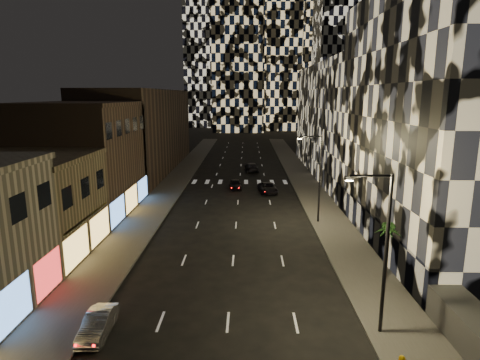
{
  "coord_description": "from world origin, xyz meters",
  "views": [
    {
      "loc": [
        1.08,
        -10.39,
        13.14
      ],
      "look_at": [
        0.51,
        23.18,
        6.0
      ],
      "focal_mm": 30.0,
      "sensor_mm": 36.0,
      "label": 1
    }
  ],
  "objects_px": {
    "streetlight_far": "(318,173)",
    "car_dark_rightlane": "(268,188)",
    "car_dark_oncoming": "(252,167)",
    "streetlight_near": "(382,244)",
    "palm_tree": "(388,233)",
    "car_silver_parked": "(98,324)",
    "car_dark_midlane": "(236,184)"
  },
  "relations": [
    {
      "from": "streetlight_far",
      "to": "palm_tree",
      "type": "bearing_deg",
      "value": -78.13
    },
    {
      "from": "streetlight_near",
      "to": "streetlight_far",
      "type": "height_order",
      "value": "same"
    },
    {
      "from": "streetlight_far",
      "to": "palm_tree",
      "type": "height_order",
      "value": "streetlight_far"
    },
    {
      "from": "car_dark_midlane",
      "to": "car_dark_oncoming",
      "type": "xyz_separation_m",
      "value": [
        2.44,
        13.4,
        0.08
      ]
    },
    {
      "from": "streetlight_near",
      "to": "car_silver_parked",
      "type": "relative_size",
      "value": 2.36
    },
    {
      "from": "streetlight_far",
      "to": "car_dark_midlane",
      "type": "distance_m",
      "value": 18.3
    },
    {
      "from": "car_dark_midlane",
      "to": "palm_tree",
      "type": "height_order",
      "value": "palm_tree"
    },
    {
      "from": "streetlight_far",
      "to": "car_dark_rightlane",
      "type": "bearing_deg",
      "value": 108.48
    },
    {
      "from": "car_silver_parked",
      "to": "palm_tree",
      "type": "relative_size",
      "value": 0.92
    },
    {
      "from": "streetlight_near",
      "to": "car_dark_rightlane",
      "type": "relative_size",
      "value": 1.86
    },
    {
      "from": "streetlight_far",
      "to": "palm_tree",
      "type": "xyz_separation_m",
      "value": [
        2.78,
        -13.22,
        -1.79
      ]
    },
    {
      "from": "streetlight_near",
      "to": "car_dark_midlane",
      "type": "distance_m",
      "value": 36.71
    },
    {
      "from": "palm_tree",
      "to": "streetlight_far",
      "type": "bearing_deg",
      "value": 101.87
    },
    {
      "from": "car_dark_oncoming",
      "to": "palm_tree",
      "type": "xyz_separation_m",
      "value": [
        9.2,
        -41.94,
        2.81
      ]
    },
    {
      "from": "car_dark_oncoming",
      "to": "streetlight_far",
      "type": "bearing_deg",
      "value": 97.1
    },
    {
      "from": "car_dark_oncoming",
      "to": "car_dark_rightlane",
      "type": "xyz_separation_m",
      "value": [
        2.06,
        -15.69,
        -0.08
      ]
    },
    {
      "from": "streetlight_near",
      "to": "car_dark_oncoming",
      "type": "relative_size",
      "value": 1.73
    },
    {
      "from": "streetlight_near",
      "to": "car_dark_rightlane",
      "type": "bearing_deg",
      "value": 97.51
    },
    {
      "from": "car_dark_midlane",
      "to": "car_dark_rightlane",
      "type": "height_order",
      "value": "car_dark_midlane"
    },
    {
      "from": "car_silver_parked",
      "to": "car_dark_midlane",
      "type": "bearing_deg",
      "value": 77.91
    },
    {
      "from": "car_dark_rightlane",
      "to": "palm_tree",
      "type": "height_order",
      "value": "palm_tree"
    },
    {
      "from": "car_silver_parked",
      "to": "car_dark_oncoming",
      "type": "distance_m",
      "value": 49.91
    },
    {
      "from": "palm_tree",
      "to": "car_silver_parked",
      "type": "bearing_deg",
      "value": -158.77
    },
    {
      "from": "car_silver_parked",
      "to": "car_dark_midlane",
      "type": "relative_size",
      "value": 0.96
    },
    {
      "from": "streetlight_far",
      "to": "car_dark_rightlane",
      "type": "height_order",
      "value": "streetlight_far"
    },
    {
      "from": "car_dark_midlane",
      "to": "car_dark_rightlane",
      "type": "bearing_deg",
      "value": -32.3
    },
    {
      "from": "car_dark_oncoming",
      "to": "palm_tree",
      "type": "relative_size",
      "value": 1.26
    },
    {
      "from": "streetlight_near",
      "to": "palm_tree",
      "type": "height_order",
      "value": "streetlight_near"
    },
    {
      "from": "streetlight_far",
      "to": "car_silver_parked",
      "type": "bearing_deg",
      "value": -127.4
    },
    {
      "from": "streetlight_near",
      "to": "palm_tree",
      "type": "bearing_deg",
      "value": 67.7
    },
    {
      "from": "car_dark_oncoming",
      "to": "car_dark_midlane",
      "type": "bearing_deg",
      "value": 74.2
    },
    {
      "from": "streetlight_far",
      "to": "palm_tree",
      "type": "relative_size",
      "value": 2.17
    }
  ]
}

